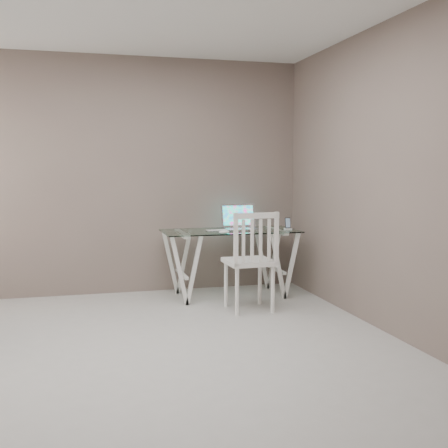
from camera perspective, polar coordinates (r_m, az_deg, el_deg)
name	(u,v)px	position (r m, az deg, el deg)	size (l,w,h in m)	color
room	(149,131)	(4.31, -7.63, 9.35)	(4.50, 4.52, 2.71)	#ADABA6
desk	(230,262)	(6.31, 0.61, -3.92)	(1.50, 0.70, 0.75)	silver
chair	(252,257)	(5.60, 2.84, -3.35)	(0.48, 0.48, 1.01)	white
laptop	(241,223)	(6.40, 1.69, 0.09)	(0.40, 0.35, 0.28)	#B5B5B9
keyboard	(219,230)	(6.22, -0.50, -0.65)	(0.29, 0.13, 0.01)	silver
mouse	(224,232)	(5.94, 0.01, -0.81)	(0.12, 0.07, 0.04)	white
phone_dock	(288,226)	(6.39, 6.51, -0.23)	(0.07, 0.07, 0.13)	white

